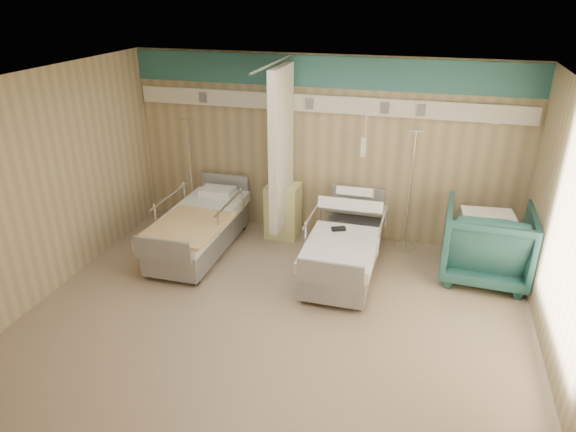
{
  "coord_description": "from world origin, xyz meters",
  "views": [
    {
      "loc": [
        1.54,
        -4.95,
        3.68
      ],
      "look_at": [
        -0.02,
        0.6,
        1.09
      ],
      "focal_mm": 32.0,
      "sensor_mm": 36.0,
      "label": 1
    }
  ],
  "objects_px": {
    "iv_stand_left": "(193,205)",
    "bed_left": "(199,233)",
    "iv_stand_right": "(406,225)",
    "bed_right": "(345,252)",
    "bedside_cabinet": "(283,211)",
    "visitor_armchair": "(486,242)"
  },
  "relations": [
    {
      "from": "bedside_cabinet",
      "to": "iv_stand_left",
      "type": "xyz_separation_m",
      "value": [
        -1.53,
        -0.07,
        -0.06
      ]
    },
    {
      "from": "bed_left",
      "to": "iv_stand_left",
      "type": "distance_m",
      "value": 0.96
    },
    {
      "from": "bedside_cabinet",
      "to": "visitor_armchair",
      "type": "height_order",
      "value": "visitor_armchair"
    },
    {
      "from": "bed_left",
      "to": "iv_stand_left",
      "type": "bearing_deg",
      "value": 119.96
    },
    {
      "from": "bed_left",
      "to": "iv_stand_right",
      "type": "height_order",
      "value": "iv_stand_right"
    },
    {
      "from": "visitor_armchair",
      "to": "iv_stand_left",
      "type": "relative_size",
      "value": 0.64
    },
    {
      "from": "bed_right",
      "to": "bed_left",
      "type": "xyz_separation_m",
      "value": [
        -2.2,
        0.0,
        0.0
      ]
    },
    {
      "from": "visitor_armchair",
      "to": "bed_right",
      "type": "bearing_deg",
      "value": 14.78
    },
    {
      "from": "bed_right",
      "to": "iv_stand_left",
      "type": "relative_size",
      "value": 1.2
    },
    {
      "from": "bed_right",
      "to": "iv_stand_left",
      "type": "xyz_separation_m",
      "value": [
        -2.68,
        0.83,
        0.05
      ]
    },
    {
      "from": "bed_right",
      "to": "bed_left",
      "type": "distance_m",
      "value": 2.2
    },
    {
      "from": "bed_right",
      "to": "bedside_cabinet",
      "type": "relative_size",
      "value": 2.54
    },
    {
      "from": "iv_stand_left",
      "to": "bedside_cabinet",
      "type": "bearing_deg",
      "value": 2.51
    },
    {
      "from": "bedside_cabinet",
      "to": "visitor_armchair",
      "type": "xyz_separation_m",
      "value": [
        3.0,
        -0.5,
        0.1
      ]
    },
    {
      "from": "bed_right",
      "to": "iv_stand_left",
      "type": "bearing_deg",
      "value": 162.74
    },
    {
      "from": "iv_stand_right",
      "to": "iv_stand_left",
      "type": "distance_m",
      "value": 3.45
    },
    {
      "from": "bedside_cabinet",
      "to": "iv_stand_right",
      "type": "height_order",
      "value": "iv_stand_right"
    },
    {
      "from": "bedside_cabinet",
      "to": "iv_stand_left",
      "type": "bearing_deg",
      "value": -177.49
    },
    {
      "from": "visitor_armchair",
      "to": "iv_stand_right",
      "type": "xyz_separation_m",
      "value": [
        -1.08,
        0.57,
        -0.15
      ]
    },
    {
      "from": "bed_left",
      "to": "iv_stand_left",
      "type": "xyz_separation_m",
      "value": [
        -0.48,
        0.83,
        0.05
      ]
    },
    {
      "from": "iv_stand_right",
      "to": "visitor_armchair",
      "type": "bearing_deg",
      "value": -27.77
    },
    {
      "from": "iv_stand_left",
      "to": "bed_left",
      "type": "bearing_deg",
      "value": -60.04
    }
  ]
}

